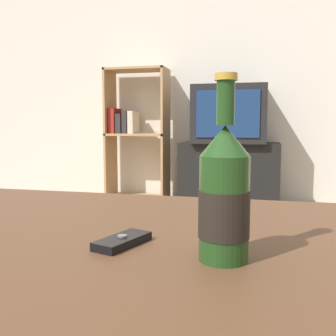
# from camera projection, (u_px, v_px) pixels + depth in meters

# --- Properties ---
(back_wall) EXTENTS (8.00, 0.05, 2.60)m
(back_wall) POSITION_uv_depth(u_px,v_px,m) (233.00, 56.00, 3.55)
(back_wall) COLOR silver
(back_wall) RESTS_ON ground_plane
(coffee_table) EXTENTS (1.24, 0.81, 0.49)m
(coffee_table) POSITION_uv_depth(u_px,v_px,m) (105.00, 268.00, 0.72)
(coffee_table) COLOR brown
(coffee_table) RESTS_ON ground_plane
(tv_stand) EXTENTS (0.83, 0.42, 0.53)m
(tv_stand) POSITION_uv_depth(u_px,v_px,m) (229.00, 173.00, 3.38)
(tv_stand) COLOR black
(tv_stand) RESTS_ON ground_plane
(television) EXTENTS (0.60, 0.53, 0.48)m
(television) POSITION_uv_depth(u_px,v_px,m) (230.00, 115.00, 3.33)
(television) COLOR black
(television) RESTS_ON tv_stand
(bookshelf) EXTENTS (0.55, 0.30, 1.19)m
(bookshelf) POSITION_uv_depth(u_px,v_px,m) (134.00, 131.00, 3.62)
(bookshelf) COLOR tan
(bookshelf) RESTS_ON ground_plane
(beer_bottle) EXTENTS (0.07, 0.07, 0.27)m
(beer_bottle) POSITION_uv_depth(u_px,v_px,m) (224.00, 196.00, 0.57)
(beer_bottle) COLOR #1E4219
(beer_bottle) RESTS_ON coffee_table
(cell_phone) EXTENTS (0.08, 0.11, 0.02)m
(cell_phone) POSITION_uv_depth(u_px,v_px,m) (122.00, 241.00, 0.65)
(cell_phone) COLOR black
(cell_phone) RESTS_ON coffee_table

